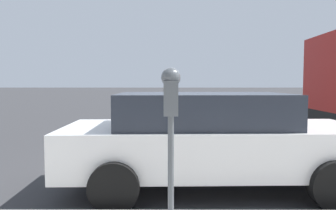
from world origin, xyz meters
The scene contains 3 objects.
ground_plane centered at (0.00, 0.00, 0.00)m, with size 220.00×220.00×0.00m, color #333335.
parking_meter centered at (-2.74, 0.41, 1.38)m, with size 0.21×0.19×1.63m.
car_white centered at (-1.03, -0.21, 0.77)m, with size 2.08×4.51×1.45m.
Camera 1 is at (-5.93, 0.43, 1.61)m, focal length 35.00 mm.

